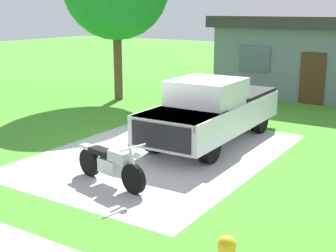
% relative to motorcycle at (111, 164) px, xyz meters
% --- Properties ---
extents(ground_plane, '(80.00, 80.00, 0.00)m').
position_rel_motorcycle_xyz_m(ground_plane, '(-0.29, 2.52, -0.47)').
color(ground_plane, '#48982C').
extents(driveway_pad, '(5.55, 7.76, 0.01)m').
position_rel_motorcycle_xyz_m(driveway_pad, '(-0.29, 2.52, -0.47)').
color(driveway_pad, '#BABABA').
rests_on(driveway_pad, ground).
extents(motorcycle, '(2.19, 0.81, 1.09)m').
position_rel_motorcycle_xyz_m(motorcycle, '(0.00, 0.00, 0.00)').
color(motorcycle, black).
rests_on(motorcycle, ground).
extents(pickup_truck, '(2.06, 5.65, 1.90)m').
position_rel_motorcycle_xyz_m(pickup_truck, '(0.30, 4.36, 0.48)').
color(pickup_truck, black).
rests_on(pickup_truck, ground).
extents(neighbor_house, '(9.60, 5.60, 3.50)m').
position_rel_motorcycle_xyz_m(neighbor_house, '(1.20, 13.91, 1.32)').
color(neighbor_house, slate).
rests_on(neighbor_house, ground).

